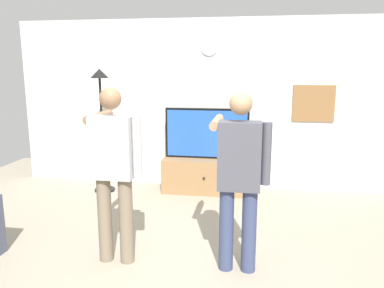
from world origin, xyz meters
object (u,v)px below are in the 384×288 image
Objects in this scene: tv_stand at (206,175)px; wall_clock at (209,47)px; person_standing_nearer_couch at (239,173)px; framed_picture at (314,103)px; floor_lamp at (101,105)px; person_standing_nearer_lamp at (114,166)px; television at (207,134)px.

tv_stand is 2.01m from wall_clock.
framed_picture is at bearing 68.64° from person_standing_nearer_couch.
person_standing_nearer_lamp is at bearing -64.95° from floor_lamp.
framed_picture is at bearing 9.34° from floor_lamp.
floor_lamp reaches higher than person_standing_nearer_lamp.
wall_clock is at bearing 102.85° from person_standing_nearer_couch.
television is 4.85× the size of wall_clock.
framed_picture reaches higher than tv_stand.
person_standing_nearer_lamp is (-0.63, -2.39, 0.07)m from television.
framed_picture is at bearing 0.18° from wall_clock.
wall_clock is at bearing -179.82° from framed_picture.
framed_picture is 0.33× the size of floor_lamp.
floor_lamp reaches higher than tv_stand.
framed_picture is (1.62, 0.30, 1.13)m from tv_stand.
television is 2.47m from person_standing_nearer_lamp.
person_standing_nearer_couch is (0.59, -2.61, -1.28)m from wall_clock.
person_standing_nearer_lamp is 1.02× the size of person_standing_nearer_couch.
television is at bearing 90.00° from tv_stand.
wall_clock reaches higher than framed_picture.
person_standing_nearer_couch is (0.59, -2.36, 0.05)m from television.
floor_lamp is at bearing -170.66° from framed_picture.
wall_clock is (0.00, 0.29, 1.99)m from tv_stand.
floor_lamp is (-1.61, -0.28, 0.45)m from television.
person_standing_nearer_couch is (1.22, 0.02, -0.02)m from person_standing_nearer_lamp.
wall_clock is 1.91m from floor_lamp.
tv_stand is 2.15× the size of framed_picture.
floor_lamp reaches higher than television.
wall_clock is at bearing 90.00° from television.
floor_lamp is 3.06m from person_standing_nearer_couch.
person_standing_nearer_couch is (0.59, -2.32, 0.71)m from tv_stand.
wall_clock reaches higher than person_standing_nearer_lamp.
person_standing_nearer_couch is at bearing -77.15° from wall_clock.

